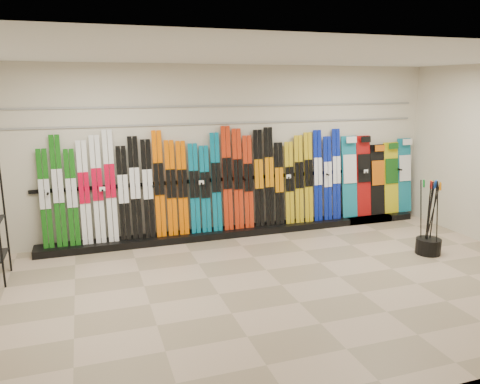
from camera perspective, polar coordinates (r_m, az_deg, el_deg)
name	(u,v)px	position (r m, az deg, el deg)	size (l,w,h in m)	color
floor	(281,285)	(6.51, 5.08, -11.22)	(8.00, 8.00, 0.00)	gray
back_wall	(227,151)	(8.36, -1.62, 4.99)	(8.00, 8.00, 0.00)	beige
ceiling	(286,56)	(5.95, 5.68, 16.18)	(8.00, 8.00, 0.00)	silver
ski_rack_base	(243,231)	(8.55, 0.32, -4.74)	(8.00, 0.40, 0.12)	black
skis	(205,185)	(8.17, -4.29, 0.91)	(5.37, 0.23, 1.84)	#155C12
snowboards	(377,177)	(9.69, 16.33, 1.76)	(1.59, 0.24, 1.57)	#14728C
pole_bin	(428,246)	(8.14, 21.96, -6.14)	(0.39, 0.39, 0.25)	black
ski_poles	(430,217)	(7.99, 22.11, -2.87)	(0.24, 0.31, 1.18)	black
slatwall_rail_0	(227,123)	(8.29, -1.60, 8.40)	(7.60, 0.02, 0.03)	gray
slatwall_rail_1	(227,106)	(8.27, -1.61, 10.47)	(7.60, 0.02, 0.03)	gray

